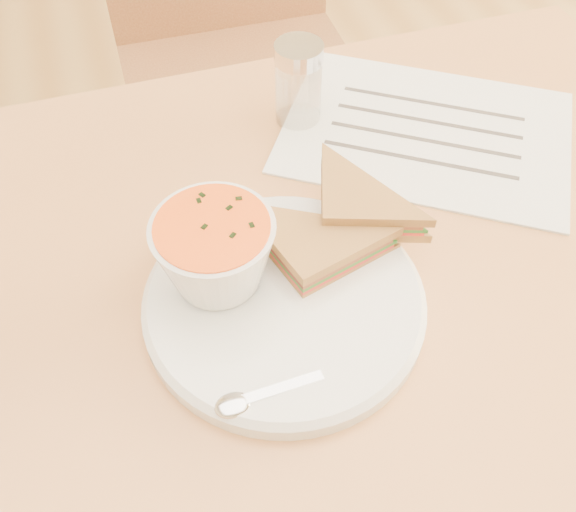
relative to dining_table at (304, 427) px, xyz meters
name	(u,v)px	position (x,y,z in m)	size (l,w,h in m)	color
floor	(300,510)	(0.00, 0.00, -0.38)	(5.00, 6.00, 0.01)	olive
dining_table	(304,427)	(0.00, 0.00, 0.00)	(1.00, 0.70, 0.75)	#9E5B31
chair_far	(246,80)	(0.10, 0.65, 0.13)	(0.45, 0.45, 1.01)	brown
plate	(284,303)	(-0.04, -0.04, 0.38)	(0.26, 0.26, 0.02)	white
soup_bowl	(216,255)	(-0.09, 0.00, 0.43)	(0.11, 0.11, 0.08)	white
sandwich_half_a	(303,292)	(-0.03, -0.05, 0.41)	(0.11, 0.11, 0.03)	olive
sandwich_half_b	(322,230)	(0.01, 0.01, 0.42)	(0.10, 0.10, 0.03)	olive
spoon	(286,387)	(-0.07, -0.13, 0.40)	(0.15, 0.03, 0.01)	silver
paper_menu	(426,131)	(0.19, 0.15, 0.38)	(0.33, 0.24, 0.00)	white
condiment_shaker	(298,84)	(0.06, 0.22, 0.42)	(0.06, 0.06, 0.10)	silver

